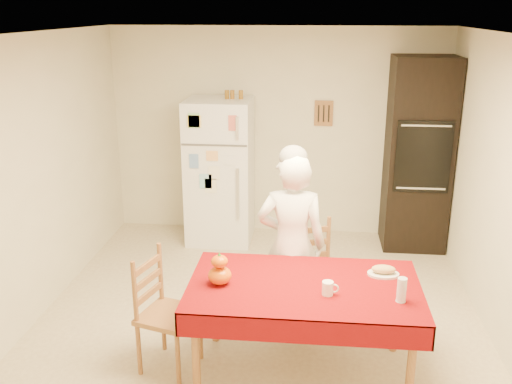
# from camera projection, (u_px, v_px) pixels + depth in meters

# --- Properties ---
(floor) EXTENTS (4.50, 4.50, 0.00)m
(floor) POSITION_uv_depth(u_px,v_px,m) (259.00, 320.00, 5.15)
(floor) COLOR tan
(floor) RESTS_ON ground
(room_shell) EXTENTS (4.02, 4.52, 2.51)m
(room_shell) POSITION_uv_depth(u_px,v_px,m) (259.00, 145.00, 4.66)
(room_shell) COLOR beige
(room_shell) RESTS_ON ground
(refrigerator) EXTENTS (0.75, 0.74, 1.70)m
(refrigerator) POSITION_uv_depth(u_px,v_px,m) (220.00, 171.00, 6.73)
(refrigerator) COLOR white
(refrigerator) RESTS_ON floor
(oven_cabinet) EXTENTS (0.70, 0.62, 2.20)m
(oven_cabinet) POSITION_uv_depth(u_px,v_px,m) (418.00, 155.00, 6.48)
(oven_cabinet) COLOR black
(oven_cabinet) RESTS_ON floor
(dining_table) EXTENTS (1.70, 1.00, 0.76)m
(dining_table) POSITION_uv_depth(u_px,v_px,m) (304.00, 293.00, 4.20)
(dining_table) COLOR brown
(dining_table) RESTS_ON floor
(chair_far) EXTENTS (0.53, 0.51, 0.95)m
(chair_far) POSITION_uv_depth(u_px,v_px,m) (312.00, 270.00, 4.99)
(chair_far) COLOR brown
(chair_far) RESTS_ON floor
(chair_left) EXTENTS (0.50, 0.52, 0.95)m
(chair_left) POSITION_uv_depth(u_px,v_px,m) (161.00, 307.00, 4.37)
(chair_left) COLOR brown
(chair_left) RESTS_ON floor
(seated_woman) EXTENTS (0.59, 0.40, 1.60)m
(seated_woman) POSITION_uv_depth(u_px,v_px,m) (291.00, 245.00, 4.77)
(seated_woman) COLOR white
(seated_woman) RESTS_ON floor
(coffee_mug) EXTENTS (0.08, 0.08, 0.10)m
(coffee_mug) POSITION_uv_depth(u_px,v_px,m) (328.00, 288.00, 4.01)
(coffee_mug) COLOR white
(coffee_mug) RESTS_ON dining_table
(pumpkin_lower) EXTENTS (0.18, 0.18, 0.13)m
(pumpkin_lower) POSITION_uv_depth(u_px,v_px,m) (220.00, 275.00, 4.17)
(pumpkin_lower) COLOR #ED3F05
(pumpkin_lower) RESTS_ON dining_table
(pumpkin_upper) EXTENTS (0.12, 0.12, 0.09)m
(pumpkin_upper) POSITION_uv_depth(u_px,v_px,m) (219.00, 261.00, 4.14)
(pumpkin_upper) COLOR #E74805
(pumpkin_upper) RESTS_ON pumpkin_lower
(wine_glass) EXTENTS (0.07, 0.07, 0.18)m
(wine_glass) POSITION_uv_depth(u_px,v_px,m) (402.00, 290.00, 3.91)
(wine_glass) COLOR silver
(wine_glass) RESTS_ON dining_table
(bread_plate) EXTENTS (0.24, 0.24, 0.02)m
(bread_plate) POSITION_uv_depth(u_px,v_px,m) (383.00, 274.00, 4.32)
(bread_plate) COLOR silver
(bread_plate) RESTS_ON dining_table
(bread_loaf) EXTENTS (0.18, 0.10, 0.06)m
(bread_loaf) POSITION_uv_depth(u_px,v_px,m) (384.00, 269.00, 4.31)
(bread_loaf) COLOR #996E4B
(bread_loaf) RESTS_ON bread_plate
(spice_jar_left) EXTENTS (0.05, 0.05, 0.10)m
(spice_jar_left) POSITION_uv_depth(u_px,v_px,m) (227.00, 94.00, 6.49)
(spice_jar_left) COLOR brown
(spice_jar_left) RESTS_ON refrigerator
(spice_jar_mid) EXTENTS (0.05, 0.05, 0.10)m
(spice_jar_mid) POSITION_uv_depth(u_px,v_px,m) (232.00, 95.00, 6.49)
(spice_jar_mid) COLOR #8A5819
(spice_jar_mid) RESTS_ON refrigerator
(spice_jar_right) EXTENTS (0.05, 0.05, 0.10)m
(spice_jar_right) POSITION_uv_depth(u_px,v_px,m) (241.00, 95.00, 6.48)
(spice_jar_right) COLOR #8D5D19
(spice_jar_right) RESTS_ON refrigerator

